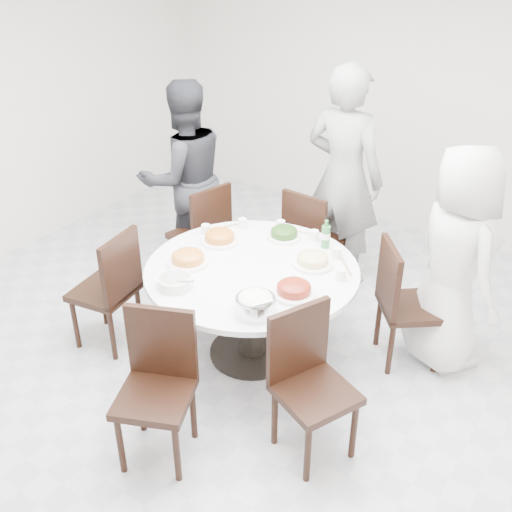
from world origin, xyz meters
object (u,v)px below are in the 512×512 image
Objects in this scene: dining_table at (252,312)px; chair_ne at (411,304)px; chair_n at (315,239)px; diner_middle at (344,178)px; soup_bowl at (175,282)px; chair_sw at (103,289)px; rice_bowl at (255,306)px; chair_s at (154,394)px; diner_right at (455,261)px; diner_left at (185,178)px; beverage_bottle at (326,234)px; chair_nw at (198,233)px; chair_se at (316,390)px.

chair_ne is at bearing 32.43° from dining_table.
diner_middle reaches higher than chair_n.
chair_ne is 1.68m from soup_bowl.
rice_bowl is (1.33, 0.06, 0.33)m from chair_sw.
chair_s is 0.80m from soup_bowl.
diner_left is at bearing 38.37° from diner_right.
beverage_bottle is (0.17, 1.67, 0.38)m from chair_s.
chair_n is 1.00× the size of chair_sw.
chair_ne and chair_nw have the same top height.
chair_se is (0.95, -1.64, 0.00)m from chair_n.
chair_n is 1.35m from diner_right.
chair_ne is 4.05× the size of soup_bowl.
chair_se is 4.33× the size of beverage_bottle.
chair_se is at bearing -33.34° from dining_table.
rice_bowl is 0.61m from soup_bowl.
beverage_bottle is at bearing 99.44° from chair_nw.
chair_ne and chair_s have the same top height.
chair_n is at bearing 132.58° from diner_left.
chair_nw is 0.49× the size of diner_middle.
dining_table is at bearing 86.66° from diner_left.
chair_n is 1.00× the size of chair_se.
diner_right reaches higher than soup_bowl.
rice_bowl is (0.43, -1.52, 0.33)m from chair_n.
chair_nw is 1.00× the size of chair_s.
beverage_bottle is at bearing 51.99° from diner_right.
chair_nw is at bearing 85.92° from diner_left.
diner_right reaches higher than dining_table.
diner_middle is at bearing 100.93° from rice_bowl.
diner_left reaches higher than beverage_bottle.
diner_left is 1.61m from soup_bowl.
chair_s is 4.05× the size of soup_bowl.
beverage_bottle is at bearing 50.55° from chair_se.
diner_middle is (-0.97, 0.75, 0.49)m from chair_ne.
dining_table is 1.14m from chair_ne.
chair_nw is 2.17m from chair_se.
diner_left is 2.01m from rice_bowl.
chair_ne is at bearing 17.65° from chair_se.
chair_se is at bearing -13.09° from rice_bowl.
soup_bowl is at bearing 81.03° from chair_sw.
chair_n is 2.21m from chair_s.
diner_left is (-1.17, -0.31, 0.39)m from chair_n.
rice_bowl is at bearing -52.58° from dining_table.
chair_n and chair_s have the same top height.
chair_sw is at bearing -153.32° from dining_table.
chair_n is at bearing 26.83° from chair_ne.
chair_se is 1.31m from beverage_bottle.
chair_ne is 1.93m from chair_s.
chair_n is 1.28m from diner_left.
rice_bowl is at bearing 102.26° from diner_middle.
dining_table is 1.58× the size of chair_s.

